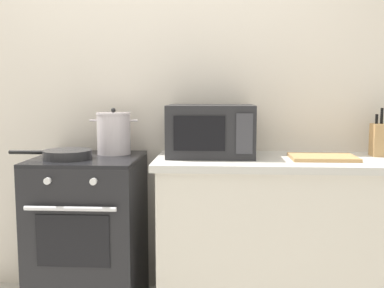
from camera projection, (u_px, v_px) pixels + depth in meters
The scene contains 9 objects.
back_wall at pixel (202, 99), 2.90m from camera, with size 4.40×0.10×2.50m, color silver.
lower_cabinet_right at pixel (303, 240), 2.62m from camera, with size 1.64×0.56×0.88m, color beige.
countertop_right at pixel (305, 162), 2.56m from camera, with size 1.70×0.60×0.04m, color beige.
stove at pixel (90, 234), 2.67m from camera, with size 0.60×0.64×0.92m.
stock_pot at pixel (114, 133), 2.72m from camera, with size 0.29×0.21×0.28m.
frying_pan at pixel (66, 154), 2.54m from camera, with size 0.47×0.27×0.05m.
microwave at pixel (211, 131), 2.63m from camera, with size 0.50×0.37×0.30m.
cutting_board at pixel (323, 157), 2.53m from camera, with size 0.36×0.26×0.02m, color tan.
knife_block at pixel (383, 139), 2.64m from camera, with size 0.13×0.10×0.28m.
Camera 1 is at (0.41, -1.95, 1.30)m, focal length 42.28 mm.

